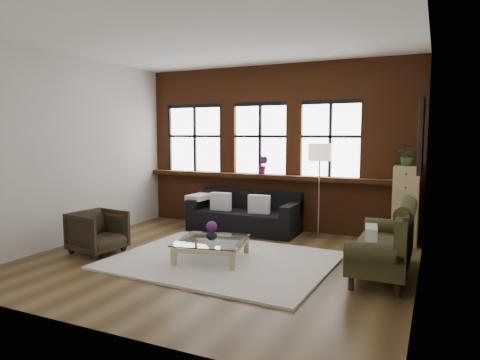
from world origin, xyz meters
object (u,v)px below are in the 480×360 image
at_px(armchair, 98,232).
at_px(vase, 212,234).
at_px(coffee_table, 212,251).
at_px(vintage_settee, 383,239).
at_px(drawer_chest, 406,206).
at_px(dark_sofa, 244,212).
at_px(floor_lamp, 319,187).

distance_m(armchair, vase, 1.88).
bearing_deg(coffee_table, vase, 180.00).
distance_m(vintage_settee, drawer_chest, 1.79).
relative_size(coffee_table, drawer_chest, 0.73).
relative_size(dark_sofa, coffee_table, 2.16).
distance_m(dark_sofa, armchair, 2.76).
height_order(drawer_chest, floor_lamp, floor_lamp).
height_order(dark_sofa, vase, dark_sofa).
height_order(vintage_settee, floor_lamp, floor_lamp).
relative_size(dark_sofa, floor_lamp, 1.14).
bearing_deg(dark_sofa, armchair, -122.62).
height_order(coffee_table, vase, vase).
distance_m(drawer_chest, floor_lamp, 1.48).
bearing_deg(armchair, coffee_table, -71.67).
xyz_separation_m(dark_sofa, floor_lamp, (1.43, 0.09, 0.55)).
bearing_deg(coffee_table, armchair, -168.57).
distance_m(vase, drawer_chest, 3.36).
relative_size(dark_sofa, drawer_chest, 1.57).
bearing_deg(dark_sofa, drawer_chest, 4.95).
xyz_separation_m(dark_sofa, armchair, (-1.49, -2.32, -0.05)).
height_order(dark_sofa, armchair, dark_sofa).
bearing_deg(drawer_chest, vase, -138.94).
relative_size(dark_sofa, armchair, 2.86).
bearing_deg(vintage_settee, dark_sofa, 150.63).
distance_m(armchair, drawer_chest, 5.08).
bearing_deg(vintage_settee, floor_lamp, 128.49).
height_order(dark_sofa, vintage_settee, vintage_settee).
height_order(vintage_settee, drawer_chest, drawer_chest).
bearing_deg(floor_lamp, vintage_settee, -51.51).
bearing_deg(floor_lamp, dark_sofa, -176.58).
height_order(armchair, drawer_chest, drawer_chest).
bearing_deg(vase, drawer_chest, 41.06).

